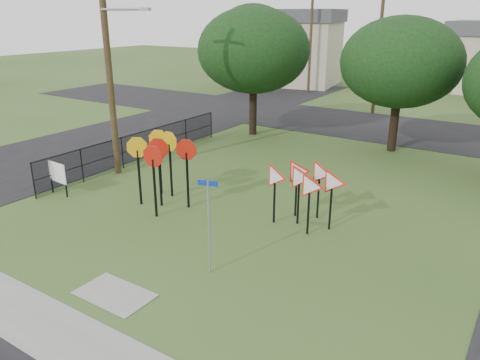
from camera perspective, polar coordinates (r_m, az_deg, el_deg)
name	(u,v)px	position (r m, az deg, el deg)	size (l,w,h in m)	color
ground	(176,256)	(14.30, -7.84, -9.22)	(140.00, 140.00, 0.00)	#31501E
sidewalk	(55,331)	(12.00, -21.65, -16.79)	(30.00, 1.60, 0.02)	gray
street_left	(133,134)	(28.92, -12.94, 5.49)	(8.00, 50.00, 0.02)	black
street_far	(383,127)	(31.23, 17.00, 6.17)	(60.00, 8.00, 0.02)	black
curb_pad	(115,294)	(12.86, -15.03, -13.29)	(2.00, 1.20, 0.02)	gray
street_name_sign	(209,221)	(12.68, -3.83, -4.97)	(0.55, 0.18, 2.74)	#A0A3A9
stop_sign_cluster	(161,155)	(17.49, -9.62, 3.08)	(2.59, 2.06, 2.64)	black
yield_sign_cluster	(305,180)	(15.77, 7.95, -0.01)	(2.77, 1.53, 2.16)	black
info_board	(57,173)	(19.79, -21.38, 0.74)	(1.08, 0.12, 1.34)	black
utility_pole_main	(109,55)	(20.92, -15.73, 14.46)	(3.55, 0.33, 10.00)	#493921
far_pole_a	(379,48)	(34.95, 16.56, 15.22)	(1.40, 0.24, 9.00)	#493921
far_pole_c	(311,40)	(43.45, 8.60, 16.52)	(1.40, 0.24, 9.00)	#493921
fence_run	(140,146)	(23.13, -12.09, 4.02)	(0.05, 11.55, 1.50)	black
house_left	(291,47)	(48.85, 6.22, 15.83)	(10.58, 8.88, 7.20)	beige
tree_near_left	(254,50)	(27.46, 1.66, 15.50)	(6.40, 6.40, 7.27)	black
tree_near_mid	(401,63)	(25.23, 19.02, 13.39)	(6.00, 6.00, 6.80)	black
tree_far_left	(253,32)	(46.29, 1.59, 17.61)	(6.80, 6.80, 7.73)	black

